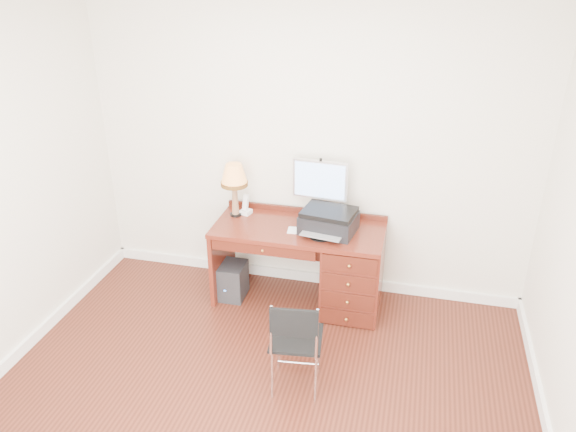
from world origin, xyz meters
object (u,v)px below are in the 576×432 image
(printer, at_px, (329,221))
(leg_lamp, at_px, (234,178))
(equipment_box, at_px, (230,280))
(chair, at_px, (295,336))
(phone, at_px, (246,208))
(desk, at_px, (334,265))
(monitor, at_px, (320,183))

(printer, xyz_separation_m, leg_lamp, (-0.88, 0.11, 0.27))
(equipment_box, bearing_deg, chair, -51.41)
(leg_lamp, bearing_deg, phone, 32.27)
(phone, bearing_deg, printer, 4.91)
(phone, relative_size, equipment_box, 0.57)
(leg_lamp, relative_size, phone, 2.60)
(desk, bearing_deg, equipment_box, -174.26)
(phone, height_order, chair, phone)
(printer, xyz_separation_m, phone, (-0.80, 0.16, -0.04))
(chair, bearing_deg, equipment_box, 122.45)
(equipment_box, bearing_deg, desk, 5.13)
(desk, distance_m, equipment_box, 0.99)
(leg_lamp, height_order, equipment_box, leg_lamp)
(leg_lamp, xyz_separation_m, phone, (0.08, 0.05, -0.31))
(desk, relative_size, monitor, 2.66)
(monitor, xyz_separation_m, leg_lamp, (-0.76, -0.09, 0.01))
(desk, xyz_separation_m, phone, (-0.86, 0.15, 0.39))
(printer, bearing_deg, phone, 177.04)
(phone, bearing_deg, leg_lamp, -131.23)
(chair, bearing_deg, printer, 81.63)
(phone, distance_m, equipment_box, 0.69)
(printer, relative_size, leg_lamp, 1.01)
(leg_lamp, xyz_separation_m, equipment_box, (-0.02, -0.20, -0.95))
(monitor, distance_m, phone, 0.74)
(leg_lamp, distance_m, phone, 0.32)
(monitor, distance_m, printer, 0.35)
(chair, bearing_deg, desk, 78.86)
(equipment_box, bearing_deg, leg_lamp, 84.65)
(desk, relative_size, leg_lamp, 3.01)
(desk, xyz_separation_m, chair, (-0.09, -1.16, 0.06))
(desk, bearing_deg, chair, -94.39)
(desk, height_order, chair, chair)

